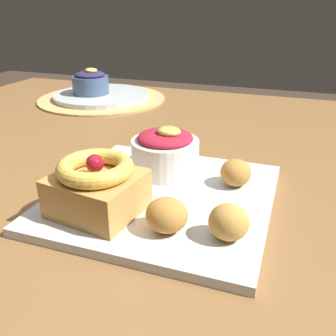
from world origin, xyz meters
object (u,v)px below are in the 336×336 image
fritter_middle (167,215)px  cake_slice (97,186)px  back_ramekin (91,82)px  back_plate (102,96)px  fritter_back (236,173)px  berry_ramekin (165,152)px  fritter_front (229,222)px  front_plate (163,197)px

fritter_middle → cake_slice: bearing=173.0°
back_ramekin → back_plate: bearing=24.1°
cake_slice → fritter_back: (0.14, 0.13, -0.01)m
cake_slice → back_plate: (-0.29, 0.54, -0.03)m
berry_ramekin → fritter_front: 0.19m
berry_ramekin → front_plate: bearing=-72.6°
berry_ramekin → back_ramekin: back_ramekin is taller
fritter_front → fritter_middle: bearing=-173.5°
cake_slice → back_plate: size_ratio=0.43×
cake_slice → back_plate: 0.62m
fritter_middle → back_plate: fritter_middle is taller
front_plate → berry_ramekin: berry_ramekin is taller
berry_ramekin → fritter_front: bearing=-48.7°
front_plate → fritter_back: bearing=32.9°
fritter_middle → back_plate: bearing=125.1°
fritter_middle → back_plate: 0.67m
berry_ramekin → cake_slice: bearing=-105.3°
back_plate → back_ramekin: back_ramekin is taller
berry_ramekin → back_plate: bearing=129.4°
fritter_front → back_plate: 0.71m
back_plate → front_plate: bearing=-53.1°
cake_slice → berry_ramekin: size_ratio=1.11×
berry_ramekin → fritter_back: 0.11m
front_plate → fritter_front: bearing=-35.8°
fritter_middle → fritter_front: bearing=6.5°
front_plate → cake_slice: 0.10m
front_plate → fritter_middle: size_ratio=5.97×
fritter_middle → back_ramekin: (-0.41, 0.54, 0.02)m
berry_ramekin → fritter_front: size_ratio=2.29×
cake_slice → fritter_front: cake_slice is taller
cake_slice → fritter_middle: 0.09m
cake_slice → fritter_front: (0.16, -0.00, -0.01)m
front_plate → back_plate: back_plate is taller
cake_slice → fritter_back: 0.19m
cake_slice → back_ramekin: bearing=121.2°
berry_ramekin → fritter_back: berry_ramekin is taller
fritter_front → berry_ramekin: bearing=131.3°
front_plate → back_plate: size_ratio=1.10×
berry_ramekin → back_plate: (-0.33, 0.40, -0.03)m
fritter_middle → fritter_back: (0.05, 0.14, -0.00)m
fritter_back → back_plate: (-0.44, 0.41, -0.02)m
fritter_middle → back_ramekin: back_ramekin is taller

